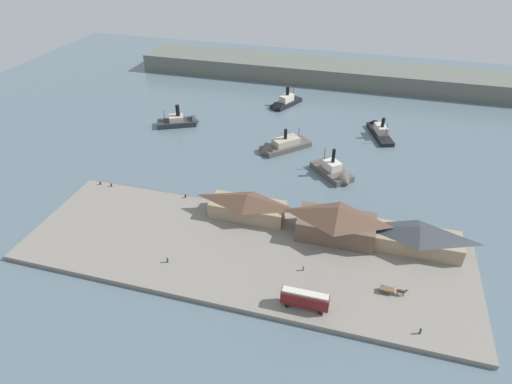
% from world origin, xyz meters
% --- Properties ---
extents(ground_plane, '(320.00, 320.00, 0.00)m').
position_xyz_m(ground_plane, '(0.00, 0.00, 0.00)').
color(ground_plane, slate).
extents(quay_promenade, '(110.00, 36.00, 1.20)m').
position_xyz_m(quay_promenade, '(0.00, -22.00, 0.60)').
color(quay_promenade, gray).
rests_on(quay_promenade, ground).
extents(seawall_edge, '(110.00, 0.80, 1.00)m').
position_xyz_m(seawall_edge, '(0.00, -3.60, 0.50)').
color(seawall_edge, '#666159').
rests_on(seawall_edge, ground).
extents(ferry_shed_customs_shed, '(20.57, 8.04, 6.94)m').
position_xyz_m(ferry_shed_customs_shed, '(-2.81, -8.43, 4.72)').
color(ferry_shed_customs_shed, '#998466').
rests_on(ferry_shed_customs_shed, quay_promenade).
extents(ferry_shed_west_terminal, '(19.60, 10.67, 8.96)m').
position_xyz_m(ferry_shed_west_terminal, '(21.16, -10.37, 5.75)').
color(ferry_shed_west_terminal, brown).
rests_on(ferry_shed_west_terminal, quay_promenade).
extents(ferry_shed_east_terminal, '(21.20, 8.59, 6.42)m').
position_xyz_m(ferry_shed_east_terminal, '(40.85, -9.77, 4.46)').
color(ferry_shed_east_terminal, '#998466').
rests_on(ferry_shed_east_terminal, quay_promenade).
extents(street_tram, '(10.08, 2.49, 4.35)m').
position_xyz_m(street_tram, '(17.81, -35.80, 3.73)').
color(street_tram, maroon).
rests_on(street_tram, quay_promenade).
extents(horse_cart, '(5.84, 1.55, 1.87)m').
position_xyz_m(horse_cart, '(35.49, -26.80, 2.12)').
color(horse_cart, brown).
rests_on(horse_cart, quay_promenade).
extents(pedestrian_near_cart, '(0.37, 0.37, 1.51)m').
position_xyz_m(pedestrian_near_cart, '(15.62, -25.06, 1.89)').
color(pedestrian_near_cart, '#6B5B4C').
rests_on(pedestrian_near_cart, quay_promenade).
extents(pedestrian_at_waters_edge, '(0.41, 0.41, 1.67)m').
position_xyz_m(pedestrian_at_waters_edge, '(41.11, -36.26, 1.96)').
color(pedestrian_at_waters_edge, '#33384C').
rests_on(pedestrian_at_waters_edge, quay_promenade).
extents(pedestrian_walking_west, '(0.40, 0.40, 1.64)m').
position_xyz_m(pedestrian_walking_west, '(-15.93, -31.05, 1.95)').
color(pedestrian_walking_west, '#33384C').
rests_on(pedestrian_walking_west, quay_promenade).
extents(mooring_post_center_west, '(0.44, 0.44, 0.90)m').
position_xyz_m(mooring_post_center_west, '(-46.60, -5.38, 1.65)').
color(mooring_post_center_west, black).
rests_on(mooring_post_center_west, quay_promenade).
extents(mooring_post_center_east, '(0.44, 0.44, 0.90)m').
position_xyz_m(mooring_post_center_east, '(-22.71, -4.80, 1.65)').
color(mooring_post_center_east, black).
rests_on(mooring_post_center_east, quay_promenade).
extents(mooring_post_west, '(0.44, 0.44, 0.90)m').
position_xyz_m(mooring_post_west, '(-50.37, -5.34, 1.65)').
color(mooring_post_west, black).
rests_on(mooring_post_west, quay_promenade).
extents(ferry_outer_harbor, '(15.69, 15.87, 11.23)m').
position_xyz_m(ferry_outer_harbor, '(17.61, 19.98, 1.41)').
color(ferry_outer_harbor, '#514C47').
rests_on(ferry_outer_harbor, ground).
extents(ferry_departing_north, '(12.02, 17.48, 9.62)m').
position_xyz_m(ferry_departing_north, '(-10.63, 71.55, 1.48)').
color(ferry_departing_north, black).
rests_on(ferry_departing_north, ground).
extents(ferry_approaching_east, '(11.22, 20.34, 9.07)m').
position_xyz_m(ferry_approaching_east, '(29.27, 55.75, 1.36)').
color(ferry_approaching_east, black).
rests_on(ferry_approaching_east, ground).
extents(ferry_approaching_west, '(18.23, 18.29, 9.72)m').
position_xyz_m(ferry_approaching_west, '(-3.29, 32.75, 1.39)').
color(ferry_approaching_west, '#514C47').
rests_on(ferry_approaching_west, ground).
extents(ferry_moored_east, '(17.06, 12.51, 10.13)m').
position_xyz_m(ferry_moored_east, '(-44.98, 42.77, 1.46)').
color(ferry_moored_east, '#23282D').
rests_on(ferry_moored_east, ground).
extents(far_headland, '(180.00, 24.00, 8.00)m').
position_xyz_m(far_headland, '(0.00, 110.00, 4.00)').
color(far_headland, '#60665B').
rests_on(far_headland, ground).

